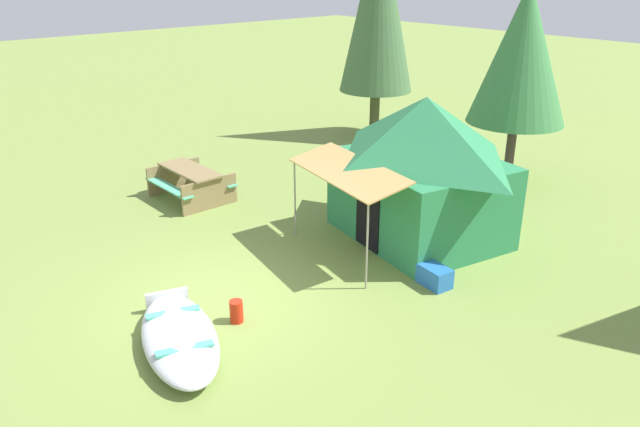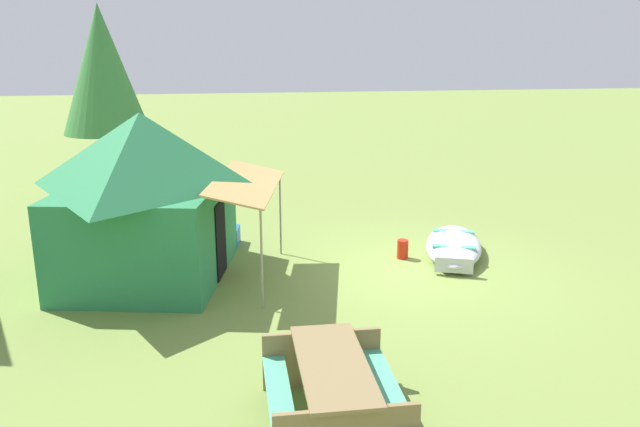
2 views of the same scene
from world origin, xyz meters
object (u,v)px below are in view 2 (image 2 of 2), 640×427
beached_rowboat (454,246)px  picnic_table (333,386)px  canvas_cabin_tent (146,194)px  pine_tree_far_center (103,70)px  fuel_can (403,249)px  cooler_box (230,236)px

beached_rowboat → picnic_table: bearing=147.7°
canvas_cabin_tent → pine_tree_far_center: 6.71m
picnic_table → fuel_can: (5.19, -2.27, -0.29)m
fuel_can → pine_tree_far_center: pine_tree_far_center is taller
cooler_box → picnic_table: bearing=-171.2°
cooler_box → pine_tree_far_center: (4.69, 3.02, 3.14)m
beached_rowboat → pine_tree_far_center: (5.99, 7.34, 3.13)m
pine_tree_far_center → fuel_can: bearing=-133.7°
canvas_cabin_tent → fuel_can: (0.23, -4.69, -1.32)m
canvas_cabin_tent → picnic_table: (-4.96, -2.43, -1.03)m
fuel_can → beached_rowboat: bearing=-87.9°
beached_rowboat → cooler_box: bearing=73.3°
picnic_table → fuel_can: bearing=-23.6°
picnic_table → cooler_box: picnic_table is taller
canvas_cabin_tent → fuel_can: 4.88m
canvas_cabin_tent → cooler_box: canvas_cabin_tent is taller
cooler_box → fuel_can: fuel_can is taller
picnic_table → cooler_box: 6.62m
canvas_cabin_tent → fuel_can: size_ratio=11.36×
picnic_table → beached_rowboat: bearing=-32.3°
canvas_cabin_tent → cooler_box: (1.57, -1.41, -1.33)m
beached_rowboat → cooler_box: 4.51m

